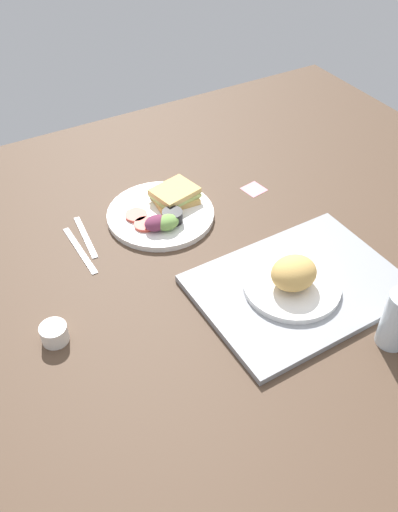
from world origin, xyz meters
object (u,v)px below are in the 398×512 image
Objects in this scene: serving_tray at (299,286)px; drinking_glass at (397,320)px; sticky_note at (254,189)px; fork at (85,237)px; bread_plate_near at (293,279)px; plate_with_salad at (163,212)px; knife at (80,250)px; espresso_cup at (54,334)px.

drinking_glass reaches higher than serving_tray.
drinking_glass reaches higher than sticky_note.
bread_plate_near is at bearing 43.75° from fork.
knife is at bearing 3.83° from plate_with_salad.
serving_tray is 53.75cm from fork.
bread_plate_near is (2.36, 0.18, 3.60)cm from serving_tray.
sticky_note is (-48.01, 3.83, -0.19)cm from fork.
knife is (-13.95, -23.58, -1.75)cm from espresso_cup.
plate_with_salad is at bearing -2.95° from sticky_note.
plate_with_salad is 1.63× the size of fork.
plate_with_salad is at bearing 88.34° from fork.
sticky_note is at bearing -112.36° from bread_plate_near.
plate_with_salad is 4.95× the size of espresso_cup.
serving_tray is 8.04× the size of espresso_cup.
bread_plate_near is at bearing 107.49° from plate_with_salad.
sticky_note is at bearing -159.91° from espresso_cup.
serving_tray is 8.04× the size of sticky_note.
serving_tray is at bearing 45.83° from fork.
espresso_cup is 69.20cm from sticky_note.
fork is at bearing -4.56° from sticky_note.
plate_with_salad is 4.95× the size of sticky_note.
serving_tray is 1.62× the size of plate_with_salad.
sticky_note is at bearing -109.26° from serving_tray.
drinking_glass is 68.52cm from espresso_cup.
serving_tray is at bearing 165.89° from espresso_cup.
espresso_cup is at bearing -14.11° from serving_tray.
knife is at bearing -51.93° from drinking_glass.
knife is (45.25, -57.78, -6.34)cm from drinking_glass.
serving_tray is 3.41× the size of drinking_glass.
plate_with_salad is 27.43cm from sticky_note.
drinking_glass is 0.69× the size of knife.
bread_plate_near is 51.52cm from espresso_cup.
serving_tray is 40.92cm from plate_with_salad.
fork is 3.04× the size of sticky_note.
espresso_cup is (37.61, 25.17, 0.26)cm from plate_with_salad.
sticky_note is at bearing 88.86° from knife.
bread_plate_near is 0.78× the size of plate_with_salad.
serving_tray reaches higher than sticky_note.
serving_tray is 23.01cm from drinking_glass.
plate_with_salad is 63.35cm from drinking_glass.
knife is at bearing -120.60° from espresso_cup.
knife reaches higher than sticky_note.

